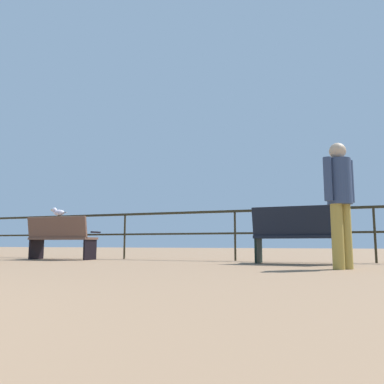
# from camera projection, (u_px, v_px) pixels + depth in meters

# --- Properties ---
(pier_railing) EXTENTS (18.49, 0.05, 1.05)m
(pier_railing) POSITION_uv_depth(u_px,v_px,m) (177.00, 224.00, 8.64)
(pier_railing) COLOR #2C2716
(pier_railing) RESTS_ON ground_plane
(bench_near_left) EXTENTS (1.52, 0.74, 0.94)m
(bench_near_left) POSITION_uv_depth(u_px,v_px,m) (61.00, 236.00, 8.67)
(bench_near_left) COLOR brown
(bench_near_left) RESTS_ON ground_plane
(bench_near_right) EXTENTS (1.46, 0.69, 0.99)m
(bench_near_right) POSITION_uv_depth(u_px,v_px,m) (296.00, 233.00, 6.83)
(bench_near_right) COLOR black
(bench_near_right) RESTS_ON ground_plane
(person_at_railing) EXTENTS (0.40, 0.48, 1.78)m
(person_at_railing) POSITION_uv_depth(u_px,v_px,m) (340.00, 196.00, 5.53)
(person_at_railing) COLOR #A98D3B
(person_at_railing) RESTS_ON ground_plane
(seagull_on_rail) EXTENTS (0.42, 0.24, 0.20)m
(seagull_on_rail) POSITION_uv_depth(u_px,v_px,m) (58.00, 212.00, 9.85)
(seagull_on_rail) COLOR silver
(seagull_on_rail) RESTS_ON pier_railing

